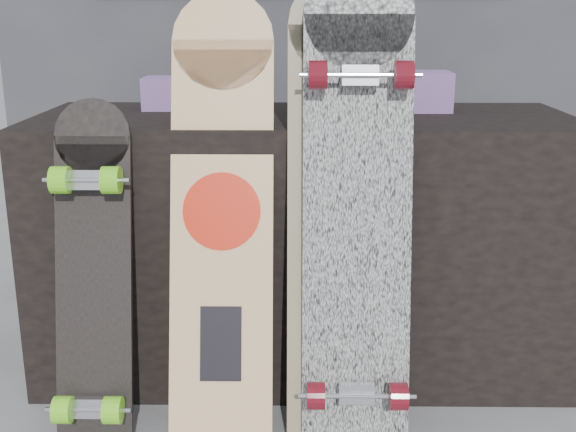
{
  "coord_description": "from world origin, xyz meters",
  "views": [
    {
      "loc": [
        -0.02,
        -1.65,
        1.1
      ],
      "look_at": [
        -0.04,
        0.2,
        0.57
      ],
      "focal_mm": 45.0,
      "sensor_mm": 36.0,
      "label": 1
    }
  ],
  "objects_px": {
    "longboard_cascadia": "(357,199)",
    "skateboard_dark": "(92,271)",
    "vendor_table": "(303,242)",
    "longboard_geisha": "(222,205)",
    "longboard_celtic": "(338,197)"
  },
  "relations": [
    {
      "from": "longboard_celtic",
      "to": "skateboard_dark",
      "type": "relative_size",
      "value": 1.35
    },
    {
      "from": "vendor_table",
      "to": "longboard_cascadia",
      "type": "distance_m",
      "value": 0.47
    },
    {
      "from": "longboard_cascadia",
      "to": "skateboard_dark",
      "type": "relative_size",
      "value": 1.39
    },
    {
      "from": "skateboard_dark",
      "to": "longboard_celtic",
      "type": "bearing_deg",
      "value": 6.1
    },
    {
      "from": "vendor_table",
      "to": "longboard_geisha",
      "type": "bearing_deg",
      "value": -123.17
    },
    {
      "from": "longboard_geisha",
      "to": "skateboard_dark",
      "type": "bearing_deg",
      "value": -166.82
    },
    {
      "from": "longboard_celtic",
      "to": "longboard_cascadia",
      "type": "relative_size",
      "value": 0.97
    },
    {
      "from": "longboard_geisha",
      "to": "longboard_cascadia",
      "type": "xyz_separation_m",
      "value": [
        0.35,
        -0.05,
        0.03
      ]
    },
    {
      "from": "longboard_geisha",
      "to": "skateboard_dark",
      "type": "xyz_separation_m",
      "value": [
        -0.33,
        -0.08,
        -0.16
      ]
    },
    {
      "from": "vendor_table",
      "to": "longboard_cascadia",
      "type": "relative_size",
      "value": 1.3
    },
    {
      "from": "longboard_geisha",
      "to": "longboard_cascadia",
      "type": "height_order",
      "value": "longboard_cascadia"
    },
    {
      "from": "longboard_geisha",
      "to": "longboard_cascadia",
      "type": "distance_m",
      "value": 0.35
    },
    {
      "from": "longboard_cascadia",
      "to": "skateboard_dark",
      "type": "bearing_deg",
      "value": -177.55
    },
    {
      "from": "longboard_cascadia",
      "to": "vendor_table",
      "type": "bearing_deg",
      "value": 109.34
    },
    {
      "from": "vendor_table",
      "to": "longboard_celtic",
      "type": "relative_size",
      "value": 1.34
    }
  ]
}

